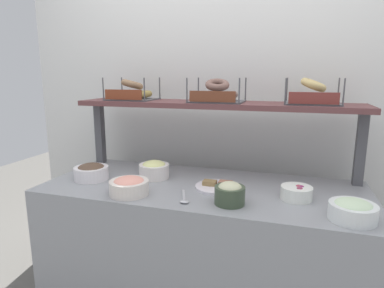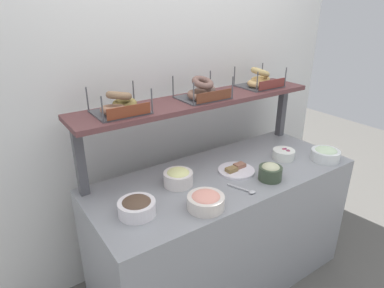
{
  "view_description": "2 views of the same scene",
  "coord_description": "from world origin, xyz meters",
  "px_view_note": "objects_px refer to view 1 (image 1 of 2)",
  "views": [
    {
      "loc": [
        0.45,
        -1.62,
        1.43
      ],
      "look_at": [
        -0.07,
        0.03,
        1.07
      ],
      "focal_mm": 30.7,
      "sensor_mm": 36.0,
      "label": 1
    },
    {
      "loc": [
        -1.2,
        -1.4,
        1.84
      ],
      "look_at": [
        -0.2,
        0.07,
        1.08
      ],
      "focal_mm": 31.05,
      "sensor_mm": 36.0,
      "label": 2
    }
  ],
  "objects_px": {
    "bagel_basket_plain": "(312,95)",
    "serving_spoon_near_plate": "(184,199)",
    "bowl_chocolate_spread": "(91,172)",
    "bagel_basket_everything": "(132,93)",
    "bagel_basket_poppy": "(217,94)",
    "bowl_tuna_salad": "(230,193)",
    "bowl_egg_salad": "(154,169)",
    "bowl_scallion_spread": "(353,210)",
    "bowl_lox_spread": "(129,186)",
    "bowl_beet_salad": "(297,193)",
    "serving_plate_white": "(217,186)"
  },
  "relations": [
    {
      "from": "bagel_basket_plain",
      "to": "serving_spoon_near_plate",
      "type": "bearing_deg",
      "value": -138.11
    },
    {
      "from": "bagel_basket_plain",
      "to": "bowl_chocolate_spread",
      "type": "bearing_deg",
      "value": -162.96
    },
    {
      "from": "bagel_basket_everything",
      "to": "bagel_basket_poppy",
      "type": "bearing_deg",
      "value": -1.2
    },
    {
      "from": "bowl_tuna_salad",
      "to": "bagel_basket_poppy",
      "type": "height_order",
      "value": "bagel_basket_poppy"
    },
    {
      "from": "bowl_chocolate_spread",
      "to": "bagel_basket_plain",
      "type": "distance_m",
      "value": 1.3
    },
    {
      "from": "bowl_egg_salad",
      "to": "bagel_basket_plain",
      "type": "height_order",
      "value": "bagel_basket_plain"
    },
    {
      "from": "bowl_scallion_spread",
      "to": "bowl_lox_spread",
      "type": "height_order",
      "value": "same"
    },
    {
      "from": "bowl_egg_salad",
      "to": "bowl_beet_salad",
      "type": "relative_size",
      "value": 1.16
    },
    {
      "from": "bowl_tuna_salad",
      "to": "bagel_basket_poppy",
      "type": "relative_size",
      "value": 0.46
    },
    {
      "from": "bowl_chocolate_spread",
      "to": "bowl_beet_salad",
      "type": "relative_size",
      "value": 1.29
    },
    {
      "from": "bowl_tuna_salad",
      "to": "bagel_basket_plain",
      "type": "distance_m",
      "value": 0.73
    },
    {
      "from": "bowl_tuna_salad",
      "to": "bagel_basket_poppy",
      "type": "distance_m",
      "value": 0.65
    },
    {
      "from": "bowl_chocolate_spread",
      "to": "bagel_basket_everything",
      "type": "height_order",
      "value": "bagel_basket_everything"
    },
    {
      "from": "bowl_chocolate_spread",
      "to": "bowl_scallion_spread",
      "type": "height_order",
      "value": "bowl_chocolate_spread"
    },
    {
      "from": "bowl_beet_salad",
      "to": "bowl_lox_spread",
      "type": "height_order",
      "value": "bowl_lox_spread"
    },
    {
      "from": "bagel_basket_plain",
      "to": "bowl_scallion_spread",
      "type": "bearing_deg",
      "value": -71.79
    },
    {
      "from": "bowl_chocolate_spread",
      "to": "bowl_scallion_spread",
      "type": "bearing_deg",
      "value": -6.23
    },
    {
      "from": "bowl_egg_salad",
      "to": "serving_spoon_near_plate",
      "type": "distance_m",
      "value": 0.4
    },
    {
      "from": "bowl_tuna_salad",
      "to": "serving_plate_white",
      "type": "distance_m",
      "value": 0.22
    },
    {
      "from": "bowl_tuna_salad",
      "to": "serving_plate_white",
      "type": "bearing_deg",
      "value": 118.43
    },
    {
      "from": "bagel_basket_poppy",
      "to": "bowl_scallion_spread",
      "type": "bearing_deg",
      "value": -34.84
    },
    {
      "from": "bagel_basket_plain",
      "to": "bowl_tuna_salad",
      "type": "bearing_deg",
      "value": -125.68
    },
    {
      "from": "serving_spoon_near_plate",
      "to": "bagel_basket_poppy",
      "type": "distance_m",
      "value": 0.67
    },
    {
      "from": "bagel_basket_poppy",
      "to": "bagel_basket_plain",
      "type": "xyz_separation_m",
      "value": [
        0.52,
        0.02,
        0.0
      ]
    },
    {
      "from": "bowl_scallion_spread",
      "to": "serving_plate_white",
      "type": "relative_size",
      "value": 0.82
    },
    {
      "from": "bowl_lox_spread",
      "to": "bowl_chocolate_spread",
      "type": "bearing_deg",
      "value": 154.7
    },
    {
      "from": "bowl_beet_salad",
      "to": "bagel_basket_poppy",
      "type": "height_order",
      "value": "bagel_basket_poppy"
    },
    {
      "from": "bowl_tuna_salad",
      "to": "serving_spoon_near_plate",
      "type": "relative_size",
      "value": 0.84
    },
    {
      "from": "serving_plate_white",
      "to": "bagel_basket_everything",
      "type": "bearing_deg",
      "value": 155.78
    },
    {
      "from": "bagel_basket_plain",
      "to": "bowl_lox_spread",
      "type": "bearing_deg",
      "value": -149.05
    },
    {
      "from": "bowl_lox_spread",
      "to": "bowl_egg_salad",
      "type": "bearing_deg",
      "value": 87.98
    },
    {
      "from": "serving_plate_white",
      "to": "bagel_basket_plain",
      "type": "distance_m",
      "value": 0.71
    },
    {
      "from": "serving_spoon_near_plate",
      "to": "bagel_basket_poppy",
      "type": "bearing_deg",
      "value": 85.38
    },
    {
      "from": "bagel_basket_everything",
      "to": "bagel_basket_plain",
      "type": "relative_size",
      "value": 1.01
    },
    {
      "from": "bagel_basket_everything",
      "to": "serving_plate_white",
      "type": "bearing_deg",
      "value": -24.22
    },
    {
      "from": "bowl_egg_salad",
      "to": "bagel_basket_everything",
      "type": "distance_m",
      "value": 0.53
    },
    {
      "from": "bowl_chocolate_spread",
      "to": "bagel_basket_poppy",
      "type": "distance_m",
      "value": 0.85
    },
    {
      "from": "bagel_basket_everything",
      "to": "bagel_basket_plain",
      "type": "distance_m",
      "value": 1.08
    },
    {
      "from": "bowl_beet_salad",
      "to": "bowl_chocolate_spread",
      "type": "bearing_deg",
      "value": -178.6
    },
    {
      "from": "bowl_chocolate_spread",
      "to": "bagel_basket_poppy",
      "type": "bearing_deg",
      "value": 27.33
    },
    {
      "from": "bowl_egg_salad",
      "to": "bagel_basket_everything",
      "type": "relative_size",
      "value": 0.6
    },
    {
      "from": "bowl_lox_spread",
      "to": "bagel_basket_poppy",
      "type": "bearing_deg",
      "value": 56.08
    },
    {
      "from": "bowl_lox_spread",
      "to": "bowl_tuna_salad",
      "type": "height_order",
      "value": "bowl_tuna_salad"
    },
    {
      "from": "bowl_chocolate_spread",
      "to": "serving_plate_white",
      "type": "height_order",
      "value": "bowl_chocolate_spread"
    },
    {
      "from": "bagel_basket_poppy",
      "to": "bowl_chocolate_spread",
      "type": "bearing_deg",
      "value": -152.67
    },
    {
      "from": "bowl_lox_spread",
      "to": "serving_spoon_near_plate",
      "type": "relative_size",
      "value": 1.17
    },
    {
      "from": "bowl_chocolate_spread",
      "to": "bagel_basket_plain",
      "type": "relative_size",
      "value": 0.66
    },
    {
      "from": "bowl_beet_salad",
      "to": "serving_plate_white",
      "type": "distance_m",
      "value": 0.4
    },
    {
      "from": "bowl_egg_salad",
      "to": "bagel_basket_plain",
      "type": "distance_m",
      "value": 0.97
    },
    {
      "from": "serving_plate_white",
      "to": "bagel_basket_poppy",
      "type": "xyz_separation_m",
      "value": [
        -0.07,
        0.27,
        0.47
      ]
    }
  ]
}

